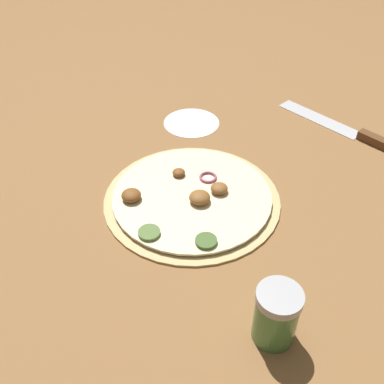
% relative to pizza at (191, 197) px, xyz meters
% --- Properties ---
extents(ground_plane, '(3.00, 3.00, 0.00)m').
position_rel_pizza_xyz_m(ground_plane, '(-0.00, 0.00, -0.01)').
color(ground_plane, olive).
extents(pizza, '(0.31, 0.31, 0.03)m').
position_rel_pizza_xyz_m(pizza, '(0.00, 0.00, 0.00)').
color(pizza, '#D6B77A').
rests_on(pizza, ground_plane).
extents(knife, '(0.31, 0.07, 0.02)m').
position_rel_pizza_xyz_m(knife, '(0.05, 0.40, -0.00)').
color(knife, silver).
rests_on(knife, ground_plane).
extents(spice_jar, '(0.06, 0.06, 0.09)m').
position_rel_pizza_xyz_m(spice_jar, '(0.28, -0.07, 0.04)').
color(spice_jar, '#4C7F42').
rests_on(spice_jar, ground_plane).
extents(flour_patch, '(0.12, 0.12, 0.00)m').
position_rel_pizza_xyz_m(flour_patch, '(-0.21, 0.15, -0.01)').
color(flour_patch, white).
rests_on(flour_patch, ground_plane).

